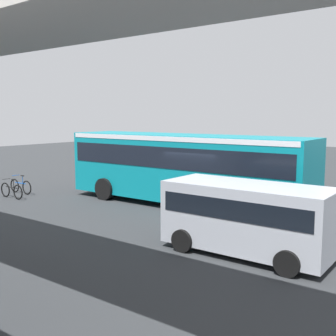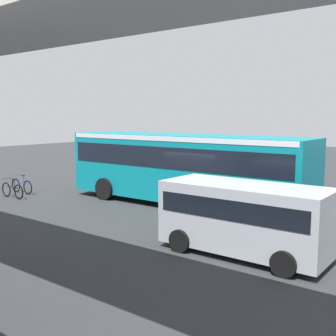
% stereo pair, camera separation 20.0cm
% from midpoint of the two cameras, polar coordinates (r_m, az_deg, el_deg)
% --- Properties ---
extents(ground, '(80.00, 80.00, 0.00)m').
position_cam_midpoint_polar(ground, '(17.84, 4.93, -5.73)').
color(ground, '#2D3033').
extents(city_bus, '(11.54, 2.85, 3.15)m').
position_cam_midpoint_polar(city_bus, '(18.38, 2.44, 0.64)').
color(city_bus, '#0C8493').
rests_on(city_bus, ground).
extents(parked_van, '(4.80, 2.17, 2.05)m').
position_cam_midpoint_polar(parked_van, '(12.19, 10.97, -6.26)').
color(parked_van, '#B7BCC6').
rests_on(parked_van, ground).
extents(bicycle_black, '(1.77, 0.44, 0.96)m').
position_cam_midpoint_polar(bicycle_black, '(21.51, -20.37, -2.90)').
color(bicycle_black, black).
rests_on(bicycle_black, ground).
extents(bicycle_blue, '(1.77, 0.44, 0.96)m').
position_cam_midpoint_polar(bicycle_blue, '(22.66, -19.25, -2.36)').
color(bicycle_blue, black).
rests_on(bicycle_blue, ground).
extents(pedestrian, '(0.38, 0.38, 1.79)m').
position_cam_midpoint_polar(pedestrian, '(19.59, 17.52, -2.22)').
color(pedestrian, '#2D2D38').
rests_on(pedestrian, ground).
extents(traffic_sign, '(0.08, 0.60, 2.80)m').
position_cam_midpoint_polar(traffic_sign, '(24.51, -0.01, 2.33)').
color(traffic_sign, slate).
rests_on(traffic_sign, ground).
extents(lane_dash_left, '(2.00, 0.20, 0.01)m').
position_cam_midpoint_polar(lane_dash_left, '(18.96, 20.34, -5.37)').
color(lane_dash_left, silver).
rests_on(lane_dash_left, ground).
extents(lane_dash_centre, '(2.00, 0.20, 0.01)m').
position_cam_midpoint_polar(lane_dash_centre, '(20.43, 9.53, -4.12)').
color(lane_dash_centre, silver).
rests_on(lane_dash_centre, ground).
extents(lane_dash_right, '(2.00, 0.20, 0.01)m').
position_cam_midpoint_polar(lane_dash_right, '(22.53, 0.48, -2.96)').
color(lane_dash_right, silver).
rests_on(lane_dash_right, ground).
extents(lane_dash_rightmost, '(2.00, 0.20, 0.01)m').
position_cam_midpoint_polar(lane_dash_rightmost, '(25.09, -6.86, -1.95)').
color(lane_dash_rightmost, silver).
rests_on(lane_dash_rightmost, ground).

